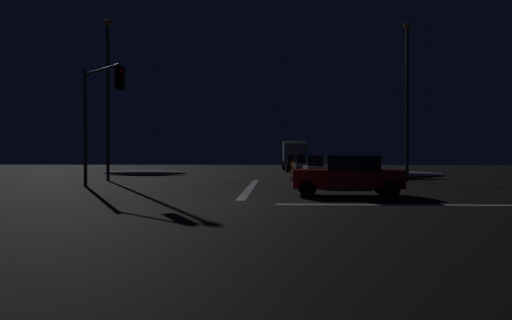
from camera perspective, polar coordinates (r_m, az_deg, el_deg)
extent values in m
cube|color=black|center=(15.52, -2.27, -5.47)|extent=(120.00, 120.00, 0.10)
cube|color=white|center=(23.49, -0.66, -3.27)|extent=(0.35, 13.71, 0.01)
cube|color=yellow|center=(35.06, 0.38, -1.99)|extent=(22.00, 0.15, 0.01)
cube|color=white|center=(16.91, 26.41, -4.86)|extent=(13.71, 0.40, 0.01)
ellipsoid|color=white|center=(37.61, -13.11, -1.53)|extent=(6.51, 1.50, 0.40)
ellipsoid|color=white|center=(32.66, 15.82, -1.75)|extent=(7.15, 1.50, 0.52)
cube|color=#B7B7BC|center=(25.23, 7.90, -1.49)|extent=(1.80, 4.20, 0.70)
cube|color=black|center=(25.42, 7.86, -0.07)|extent=(1.60, 2.00, 0.55)
cylinder|color=black|center=(23.81, 10.41, -2.47)|extent=(0.22, 0.64, 0.64)
cylinder|color=black|center=(23.63, 6.08, -2.48)|extent=(0.22, 0.64, 0.64)
cylinder|color=black|center=(26.88, 9.50, -2.11)|extent=(0.22, 0.64, 0.64)
cylinder|color=black|center=(26.72, 5.66, -2.12)|extent=(0.22, 0.64, 0.64)
sphere|color=#F9EFC6|center=(23.20, 10.00, -1.56)|extent=(0.22, 0.22, 0.22)
sphere|color=#F9EFC6|center=(23.06, 6.79, -1.57)|extent=(0.22, 0.22, 0.22)
cube|color=slate|center=(31.65, 6.27, -1.06)|extent=(1.80, 4.20, 0.70)
cube|color=black|center=(31.84, 6.25, 0.07)|extent=(1.60, 2.00, 0.55)
cylinder|color=black|center=(30.20, 8.17, -1.81)|extent=(0.22, 0.64, 0.64)
cylinder|color=black|center=(30.07, 4.75, -1.82)|extent=(0.22, 0.64, 0.64)
cylinder|color=black|center=(33.28, 7.64, -1.58)|extent=(0.22, 0.64, 0.64)
cylinder|color=black|center=(33.17, 4.54, -1.59)|extent=(0.22, 0.64, 0.64)
sphere|color=#F9EFC6|center=(29.59, 7.80, -1.08)|extent=(0.22, 0.22, 0.22)
sphere|color=#F9EFC6|center=(29.50, 5.28, -1.09)|extent=(0.22, 0.22, 0.22)
cube|color=#C66014|center=(38.44, 5.71, -0.76)|extent=(1.80, 4.20, 0.70)
cube|color=black|center=(38.63, 5.70, 0.17)|extent=(1.60, 2.00, 0.55)
cylinder|color=black|center=(36.97, 7.24, -1.36)|extent=(0.22, 0.64, 0.64)
cylinder|color=black|center=(36.86, 4.45, -1.37)|extent=(0.22, 0.64, 0.64)
cylinder|color=black|center=(40.06, 6.87, -1.21)|extent=(0.22, 0.64, 0.64)
cylinder|color=black|center=(39.96, 4.30, -1.21)|extent=(0.22, 0.64, 0.64)
sphere|color=#F9EFC6|center=(36.37, 6.92, -0.77)|extent=(0.22, 0.22, 0.22)
sphere|color=#F9EFC6|center=(36.29, 4.88, -0.77)|extent=(0.22, 0.22, 0.22)
cube|color=black|center=(44.92, 4.88, -0.56)|extent=(1.80, 4.20, 0.70)
cube|color=black|center=(45.11, 4.87, 0.23)|extent=(1.60, 2.00, 0.55)
cylinder|color=black|center=(43.43, 6.16, -1.07)|extent=(0.22, 0.64, 0.64)
cylinder|color=black|center=(43.35, 3.78, -1.07)|extent=(0.22, 0.64, 0.64)
cylinder|color=black|center=(46.52, 5.91, -0.96)|extent=(0.22, 0.64, 0.64)
cylinder|color=black|center=(46.45, 3.69, -0.96)|extent=(0.22, 0.64, 0.64)
sphere|color=#F9EFC6|center=(42.83, 5.87, -0.56)|extent=(0.22, 0.22, 0.22)
sphere|color=#F9EFC6|center=(42.78, 4.13, -0.56)|extent=(0.22, 0.22, 0.22)
cube|color=beige|center=(49.22, 4.74, 0.66)|extent=(2.40, 2.20, 2.30)
cube|color=silver|center=(53.72, 4.55, 0.81)|extent=(2.40, 5.00, 2.60)
cylinder|color=black|center=(49.89, 6.09, -0.67)|extent=(0.28, 0.96, 0.96)
cylinder|color=black|center=(49.80, 3.33, -0.67)|extent=(0.28, 0.96, 0.96)
cylinder|color=black|center=(54.58, 5.77, -0.56)|extent=(0.28, 0.96, 0.96)
cylinder|color=black|center=(54.50, 3.25, -0.55)|extent=(0.28, 0.96, 0.96)
sphere|color=#F9EFC6|center=(48.12, 5.80, -0.06)|extent=(0.26, 0.26, 0.26)
sphere|color=#F9EFC6|center=(48.05, 3.78, -0.06)|extent=(0.26, 0.26, 0.26)
cube|color=maroon|center=(19.03, 10.67, -2.19)|extent=(4.20, 1.80, 0.70)
cube|color=black|center=(19.04, 11.27, -0.30)|extent=(2.00, 1.60, 0.55)
cylinder|color=black|center=(18.00, 6.18, -3.46)|extent=(0.64, 0.22, 0.64)
cylinder|color=black|center=(19.79, 5.84, -3.09)|extent=(0.64, 0.22, 0.64)
cylinder|color=black|center=(18.46, 15.85, -3.37)|extent=(0.64, 0.22, 0.64)
cylinder|color=black|center=(20.21, 14.66, -3.03)|extent=(0.64, 0.22, 0.64)
sphere|color=#F9EFC6|center=(18.19, 4.34, -2.15)|extent=(0.22, 0.22, 0.22)
sphere|color=#F9EFC6|center=(19.49, 4.21, -1.96)|extent=(0.22, 0.22, 0.22)
cylinder|color=#4C4C51|center=(25.74, -19.71, 3.66)|extent=(0.18, 0.18, 5.96)
cylinder|color=#4C4C51|center=(24.32, -17.98, 10.20)|extent=(2.75, 2.75, 0.12)
cube|color=black|center=(22.54, -15.95, 9.37)|extent=(0.46, 0.46, 1.05)
sphere|color=red|center=(22.45, -15.77, 10.29)|extent=(0.22, 0.22, 0.22)
sphere|color=black|center=(22.40, -15.77, 9.42)|extent=(0.22, 0.22, 0.22)
sphere|color=black|center=(22.34, -15.77, 8.55)|extent=(0.22, 0.22, 0.22)
cylinder|color=#424247|center=(30.19, 17.61, 6.26)|extent=(0.20, 0.20, 9.15)
sphere|color=#F9AD47|center=(31.02, 17.64, 15.03)|extent=(0.44, 0.44, 0.44)
cylinder|color=#424247|center=(30.97, -17.27, 6.48)|extent=(0.20, 0.20, 9.55)
sphere|color=#F9AD47|center=(31.86, -17.30, 15.38)|extent=(0.44, 0.44, 0.44)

